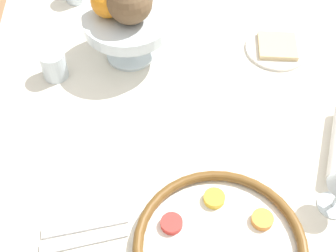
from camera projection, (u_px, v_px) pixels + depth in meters
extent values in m
cube|color=silver|center=(202.00, 232.00, 1.28)|extent=(1.43, 1.05, 0.75)
cylinder|color=white|center=(220.00, 249.00, 0.85)|extent=(0.32, 0.32, 0.01)
torus|color=brown|center=(220.00, 246.00, 0.84)|extent=(0.32, 0.32, 0.02)
cylinder|color=gold|center=(214.00, 198.00, 0.90)|extent=(0.04, 0.04, 0.01)
cylinder|color=red|center=(172.00, 223.00, 0.87)|extent=(0.04, 0.04, 0.01)
cylinder|color=orange|center=(262.00, 220.00, 0.87)|extent=(0.04, 0.04, 0.01)
cylinder|color=silver|center=(333.00, 205.00, 0.91)|extent=(0.06, 0.06, 0.00)
cylinder|color=silver|center=(131.00, 54.00, 1.17)|extent=(0.12, 0.12, 0.01)
cylinder|color=silver|center=(129.00, 40.00, 1.13)|extent=(0.03, 0.03, 0.08)
cylinder|color=silver|center=(128.00, 21.00, 1.09)|extent=(0.21, 0.21, 0.03)
sphere|color=orange|center=(107.00, 1.00, 1.05)|extent=(0.08, 0.08, 0.08)
sphere|color=brown|center=(130.00, 1.00, 1.03)|extent=(0.10, 0.10, 0.10)
cylinder|color=silver|center=(277.00, 49.00, 1.18)|extent=(0.16, 0.16, 0.01)
cube|color=#D1B784|center=(277.00, 46.00, 1.18)|extent=(0.10, 0.10, 0.01)
cylinder|color=silver|center=(54.00, 65.00, 1.10)|extent=(0.06, 0.06, 0.07)
cube|color=silver|center=(84.00, 241.00, 0.86)|extent=(0.05, 0.16, 0.01)
cube|color=silver|center=(85.00, 226.00, 0.88)|extent=(0.05, 0.16, 0.01)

